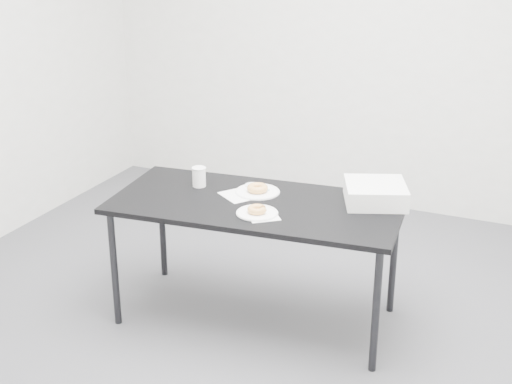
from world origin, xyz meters
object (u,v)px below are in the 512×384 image
at_px(pen, 260,189).
at_px(donut_near, 257,209).
at_px(plate_near, 257,213).
at_px(coffee_cup, 199,177).
at_px(scorecard, 245,194).
at_px(bakery_box, 375,193).
at_px(table, 256,211).
at_px(donut_far, 257,188).
at_px(plate_far, 257,192).

xyz_separation_m(pen, donut_near, (0.13, -0.32, 0.02)).
bearing_deg(plate_near, coffee_cup, 152.97).
height_order(scorecard, bakery_box, bakery_box).
xyz_separation_m(table, donut_far, (-0.05, 0.13, 0.08)).
bearing_deg(donut_near, plate_far, 113.52).
bearing_deg(donut_far, scorecard, -136.87).
xyz_separation_m(table, bakery_box, (0.60, 0.26, 0.11)).
distance_m(scorecard, bakery_box, 0.72).
relative_size(table, donut_far, 13.82).
xyz_separation_m(pen, bakery_box, (0.65, 0.09, 0.05)).
distance_m(plate_far, bakery_box, 0.66).
bearing_deg(bakery_box, plate_near, -163.56).
height_order(donut_far, coffee_cup, coffee_cup).
height_order(donut_near, plate_far, donut_near).
bearing_deg(donut_far, plate_near, -66.48).
xyz_separation_m(plate_near, donut_far, (-0.12, 0.29, 0.02)).
relative_size(table, pen, 14.12).
height_order(scorecard, donut_near, donut_near).
bearing_deg(donut_far, table, -68.96).
relative_size(donut_near, coffee_cup, 0.90).
distance_m(pen, plate_near, 0.34).
xyz_separation_m(pen, plate_near, (0.13, -0.32, -0.00)).
relative_size(donut_near, donut_far, 0.87).
relative_size(pen, coffee_cup, 1.01).
relative_size(pen, donut_far, 0.98).
height_order(pen, donut_far, donut_far).
height_order(coffee_cup, bakery_box, coffee_cup).
bearing_deg(donut_near, coffee_cup, 152.97).
bearing_deg(plate_far, coffee_cup, -172.81).
distance_m(table, plate_near, 0.18).
relative_size(pen, donut_near, 1.12).
height_order(scorecard, pen, pen).
relative_size(plate_near, plate_far, 0.87).
bearing_deg(plate_far, scorecard, -136.87).
bearing_deg(bakery_box, table, -178.20).
distance_m(table, coffee_cup, 0.43).
distance_m(pen, donut_near, 0.35).
xyz_separation_m(pen, plate_far, (0.00, -0.04, -0.00)).
relative_size(plate_far, bakery_box, 0.79).
height_order(pen, coffee_cup, coffee_cup).
bearing_deg(pen, table, -80.77).
bearing_deg(donut_near, pen, 111.44).
height_order(table, donut_near, donut_near).
bearing_deg(table, scorecard, 135.74).
xyz_separation_m(donut_near, plate_far, (-0.12, 0.29, -0.02)).
distance_m(plate_near, donut_near, 0.02).
bearing_deg(plate_near, donut_near, 0.00).
distance_m(donut_near, coffee_cup, 0.53).
bearing_deg(table, donut_far, 105.34).
xyz_separation_m(donut_near, coffee_cup, (-0.47, 0.24, 0.03)).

